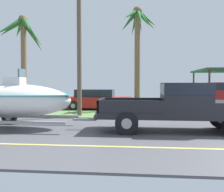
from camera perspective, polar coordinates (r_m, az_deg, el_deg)
ground at (r=17.87m, az=15.35°, el=-3.14°), size 36.00×22.00×0.11m
pickup_truck_towing at (r=10.17m, az=15.06°, el=-1.69°), size 5.72×2.01×1.79m
boat_on_trailer at (r=11.29m, az=-21.27°, el=-0.85°), size 6.29×2.31×2.34m
parked_sedan_near at (r=18.01m, az=-3.11°, el=-0.82°), size 4.44×1.93×1.38m
palm_tree_near_left at (r=16.52m, az=-18.54°, el=11.50°), size 2.80×2.87×5.71m
palm_tree_near_right at (r=17.96m, az=5.46°, el=13.31°), size 2.59×2.98×6.80m
utility_pole at (r=14.56m, az=-7.03°, el=12.47°), size 0.24×1.80×8.19m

